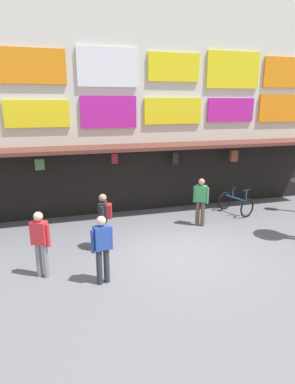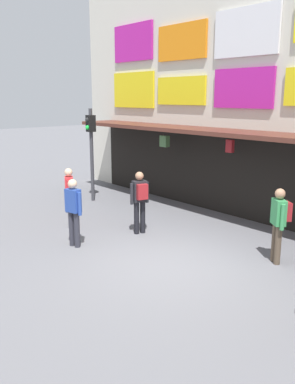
{
  "view_description": "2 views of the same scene",
  "coord_description": "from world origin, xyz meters",
  "px_view_note": "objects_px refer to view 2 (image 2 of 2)",
  "views": [
    {
      "loc": [
        -3.24,
        -7.99,
        4.14
      ],
      "look_at": [
        -0.65,
        0.94,
        1.58
      ],
      "focal_mm": 30.42,
      "sensor_mm": 36.0,
      "label": 1
    },
    {
      "loc": [
        5.88,
        -5.92,
        3.58
      ],
      "look_at": [
        -1.45,
        0.52,
        1.27
      ],
      "focal_mm": 37.79,
      "sensor_mm": 36.0,
      "label": 2
    }
  ],
  "objects_px": {
    "pedestrian_in_red": "(140,198)",
    "traffic_light_near": "(91,140)",
    "pedestrian_in_purple": "(73,209)",
    "pedestrian_in_yellow": "(69,194)",
    "pedestrian_in_blue": "(279,220)"
  },
  "relations": [
    {
      "from": "pedestrian_in_red",
      "to": "pedestrian_in_yellow",
      "type": "bearing_deg",
      "value": -146.93
    },
    {
      "from": "pedestrian_in_purple",
      "to": "pedestrian_in_red",
      "type": "bearing_deg",
      "value": 79.68
    },
    {
      "from": "pedestrian_in_purple",
      "to": "pedestrian_in_red",
      "type": "height_order",
      "value": "same"
    },
    {
      "from": "traffic_light_near",
      "to": "pedestrian_in_blue",
      "type": "relative_size",
      "value": 1.9
    },
    {
      "from": "traffic_light_near",
      "to": "pedestrian_in_purple",
      "type": "relative_size",
      "value": 1.9
    },
    {
      "from": "traffic_light_near",
      "to": "pedestrian_in_blue",
      "type": "bearing_deg",
      "value": -0.31
    },
    {
      "from": "traffic_light_near",
      "to": "pedestrian_in_yellow",
      "type": "relative_size",
      "value": 1.9
    },
    {
      "from": "traffic_light_near",
      "to": "pedestrian_in_purple",
      "type": "height_order",
      "value": "traffic_light_near"
    },
    {
      "from": "pedestrian_in_yellow",
      "to": "pedestrian_in_purple",
      "type": "bearing_deg",
      "value": -27.11
    },
    {
      "from": "pedestrian_in_purple",
      "to": "pedestrian_in_yellow",
      "type": "xyz_separation_m",
      "value": [
        -1.38,
        0.71,
        0.0
      ]
    },
    {
      "from": "pedestrian_in_purple",
      "to": "pedestrian_in_yellow",
      "type": "height_order",
      "value": "same"
    },
    {
      "from": "pedestrian_in_purple",
      "to": "pedestrian_in_yellow",
      "type": "bearing_deg",
      "value": 152.89
    },
    {
      "from": "traffic_light_near",
      "to": "pedestrian_in_red",
      "type": "relative_size",
      "value": 1.9
    },
    {
      "from": "pedestrian_in_red",
      "to": "traffic_light_near",
      "type": "bearing_deg",
      "value": 164.74
    },
    {
      "from": "traffic_light_near",
      "to": "pedestrian_in_red",
      "type": "height_order",
      "value": "traffic_light_near"
    }
  ]
}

